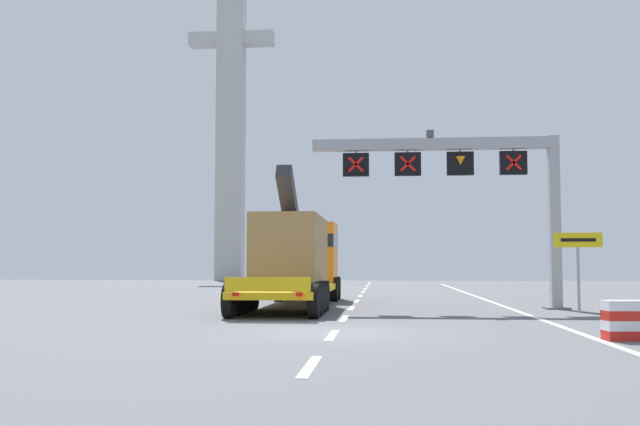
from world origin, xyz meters
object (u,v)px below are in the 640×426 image
object	(u,v)px
crash_barrier_striped	(626,320)
bridge_pylon_distant	(231,82)
overhead_lane_gantry	(468,172)
heavy_haul_truck_yellow	(298,257)
exit_sign_yellow	(578,251)

from	to	relation	value
crash_barrier_striped	bridge_pylon_distant	xyz separation A→B (m)	(-21.41, 56.85, 20.48)
overhead_lane_gantry	crash_barrier_striped	size ratio (longest dim) A/B	9.34
heavy_haul_truck_yellow	bridge_pylon_distant	size ratio (longest dim) A/B	0.34
bridge_pylon_distant	exit_sign_yellow	bearing A→B (deg)	-64.31
exit_sign_yellow	crash_barrier_striped	size ratio (longest dim) A/B	2.70
heavy_haul_truck_yellow	bridge_pylon_distant	xyz separation A→B (m)	(-12.37, 43.77, 18.94)
bridge_pylon_distant	overhead_lane_gantry	bearing A→B (deg)	-67.08
bridge_pylon_distant	crash_barrier_striped	bearing A→B (deg)	-69.36
heavy_haul_truck_yellow	exit_sign_yellow	bearing A→B (deg)	-19.50
crash_barrier_striped	bridge_pylon_distant	bearing A→B (deg)	110.64
crash_barrier_striped	overhead_lane_gantry	bearing A→B (deg)	100.83
exit_sign_yellow	crash_barrier_striped	xyz separation A→B (m)	(-1.43, -9.38, -1.73)
heavy_haul_truck_yellow	crash_barrier_striped	size ratio (longest dim) A/B	13.38
overhead_lane_gantry	heavy_haul_truck_yellow	distance (m)	7.81
exit_sign_yellow	bridge_pylon_distant	world-z (taller)	bridge_pylon_distant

